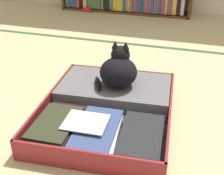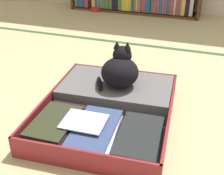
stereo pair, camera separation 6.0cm
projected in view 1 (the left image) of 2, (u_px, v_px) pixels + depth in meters
The scene contains 5 objects.
ground_plane at pixel (115, 122), 1.58m from camera, with size 10.00×10.00×0.00m, color tan.
tatami_border at pixel (152, 46), 2.56m from camera, with size 4.80×0.05×0.00m.
open_suitcase at pixel (109, 107), 1.62m from camera, with size 0.74×0.87×0.11m.
black_cat at pixel (119, 70), 1.67m from camera, with size 0.27×0.24×0.25m.
small_red_pouch at pixel (87, 10), 3.57m from camera, with size 0.10×0.07×0.05m.
Camera 1 is at (0.35, -1.24, 0.93)m, focal length 47.03 mm.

